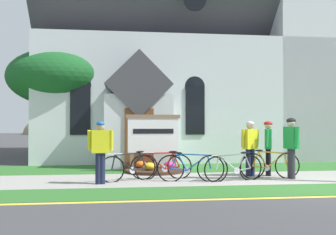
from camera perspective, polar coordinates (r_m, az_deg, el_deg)
name	(u,v)px	position (r m, az deg, el deg)	size (l,w,h in m)	color
ground	(260,169)	(13.80, 13.35, -7.41)	(140.00, 140.00, 0.00)	#3D3D3F
sidewalk_slab	(224,178)	(11.24, 8.22, -8.83)	(32.00, 2.66, 0.01)	#99968E
grass_verge	(249,191)	(9.24, 11.74, -10.48)	(32.00, 1.55, 0.01)	#2D6628
church_lawn	(203,168)	(13.93, 5.15, -7.37)	(24.00, 2.93, 0.01)	#2D6628
curb_paint_stripe	(263,198)	(8.38, 13.83, -11.44)	(28.00, 0.16, 0.01)	yellow
church_building	(183,57)	(20.51, 2.17, 8.81)	(13.13, 12.31, 14.76)	silver
church_sign	(153,135)	(12.83, -2.18, -2.61)	(1.81, 0.23, 1.86)	#7F6047
flower_bed	(154,170)	(12.56, -2.07, -7.66)	(1.86, 1.86, 0.34)	#382319
bicycle_orange	(130,167)	(10.59, -5.66, -7.30)	(1.60, 0.67, 0.83)	black
bicycle_red	(234,168)	(10.69, 9.65, -7.27)	(1.72, 0.42, 0.81)	black
bicycle_black	(270,165)	(11.46, 14.73, -6.75)	(1.78, 0.08, 0.84)	black
bicycle_yellow	(190,168)	(10.46, 3.30, -7.34)	(1.79, 0.32, 0.81)	black
bicycle_white	(162,166)	(10.97, -0.95, -7.11)	(1.74, 0.08, 0.81)	black
cyclist_in_yellow_jersey	(268,144)	(12.00, 14.51, -3.78)	(0.37, 0.65, 1.63)	black
cyclist_in_green_jersey	(291,143)	(11.46, 17.64, -3.59)	(0.31, 0.74, 1.72)	#2D2D33
cyclist_in_blue_jersey	(100,147)	(10.08, -9.90, -4.36)	(0.65, 0.28, 1.62)	#191E38
cyclist_in_white_jersey	(250,144)	(11.78, 11.97, -3.86)	(0.61, 0.41, 1.63)	#191E38
roadside_conifer	(304,56)	(21.78, 19.33, 8.54)	(4.40, 4.40, 8.14)	#4C3823
yard_deciduous_tree	(62,78)	(16.98, -15.35, 5.60)	(4.45, 4.45, 4.71)	#3D2D1E
distant_hill	(214,133)	(77.70, 6.70, -2.33)	(72.52, 45.64, 17.45)	#847A5B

